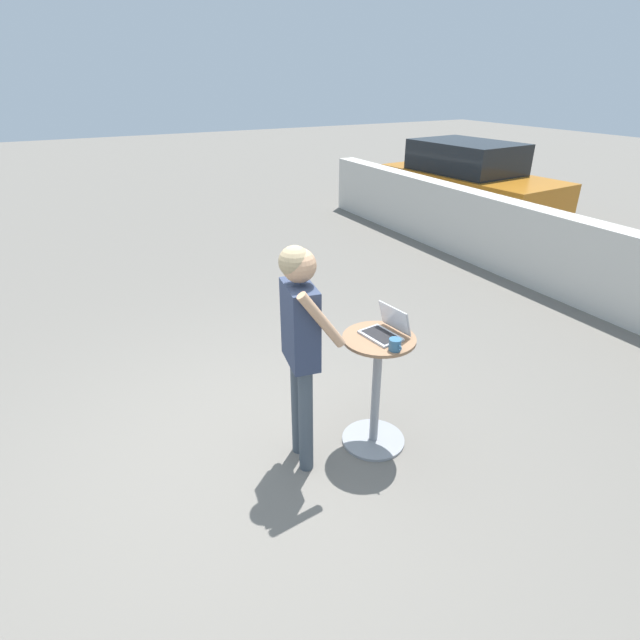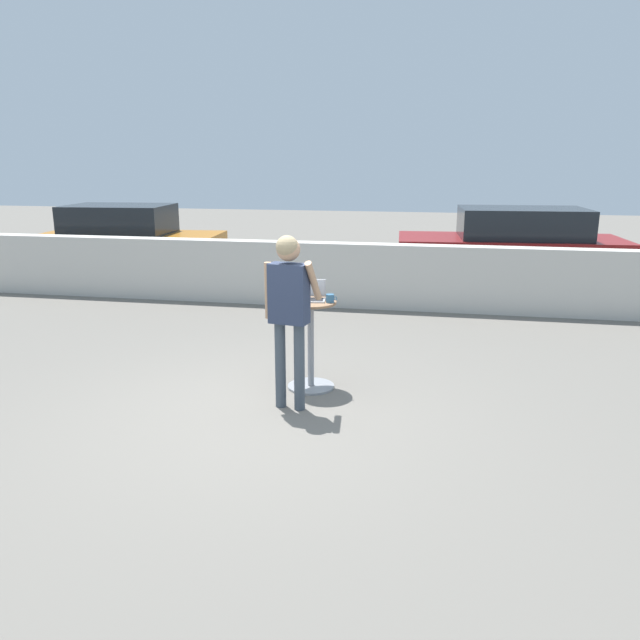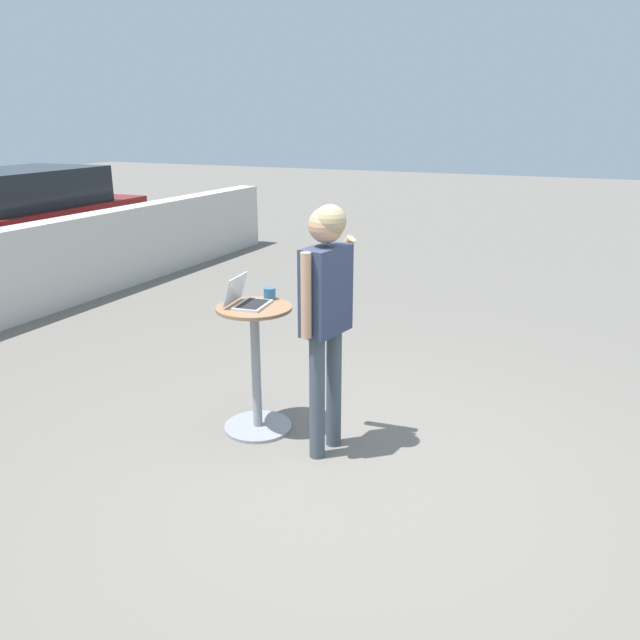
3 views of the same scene
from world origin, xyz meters
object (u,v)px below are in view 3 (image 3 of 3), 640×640
(cafe_table, at_px, (256,366))
(coffee_mug, at_px, (270,294))
(standing_person, at_px, (326,299))
(laptop, at_px, (246,299))
(parked_car_near_street, at_px, (18,225))

(cafe_table, bearing_deg, coffee_mug, -3.22)
(cafe_table, xyz_separation_m, standing_person, (-0.09, -0.62, 0.63))
(cafe_table, bearing_deg, standing_person, -98.19)
(cafe_table, height_order, coffee_mug, coffee_mug)
(laptop, distance_m, standing_person, 0.70)
(laptop, bearing_deg, cafe_table, -84.02)
(standing_person, bearing_deg, coffee_mug, 63.27)
(cafe_table, distance_m, laptop, 0.53)
(cafe_table, relative_size, coffee_mug, 8.06)
(parked_car_near_street, bearing_deg, cafe_table, -115.42)
(cafe_table, relative_size, laptop, 2.91)
(parked_car_near_street, bearing_deg, standing_person, -113.85)
(cafe_table, distance_m, coffee_mug, 0.56)
(cafe_table, height_order, parked_car_near_street, parked_car_near_street)
(standing_person, height_order, parked_car_near_street, standing_person)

